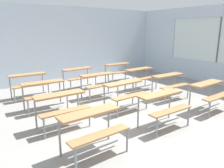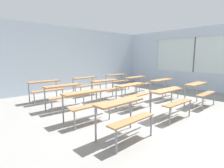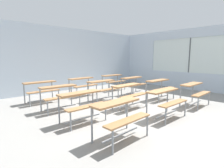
{
  "view_description": "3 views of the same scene",
  "coord_description": "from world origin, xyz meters",
  "views": [
    {
      "loc": [
        -3.12,
        -3.89,
        2.09
      ],
      "look_at": [
        0.29,
        0.91,
        0.58
      ],
      "focal_mm": 34.29,
      "sensor_mm": 36.0,
      "label": 1
    },
    {
      "loc": [
        -3.8,
        -3.3,
        1.6
      ],
      "look_at": [
        -0.01,
        0.96,
        0.71
      ],
      "focal_mm": 28.0,
      "sensor_mm": 36.0,
      "label": 2
    },
    {
      "loc": [
        -3.8,
        -3.3,
        1.6
      ],
      "look_at": [
        0.47,
        1.29,
        0.64
      ],
      "focal_mm": 28.0,
      "sensor_mm": 36.0,
      "label": 3
    }
  ],
  "objects": [
    {
      "name": "ground",
      "position": [
        0.0,
        0.0,
        -0.03
      ],
      "size": [
        10.0,
        9.0,
        0.05
      ],
      "primitive_type": "cube",
      "color": "gray"
    },
    {
      "name": "wall_back",
      "position": [
        0.0,
        4.5,
        1.5
      ],
      "size": [
        10.0,
        0.12,
        3.0
      ],
      "primitive_type": "cube",
      "color": "silver",
      "rests_on": "ground"
    },
    {
      "name": "wall_right",
      "position": [
        5.0,
        -0.13,
        1.45
      ],
      "size": [
        0.12,
        9.0,
        3.0
      ],
      "color": "silver",
      "rests_on": "ground"
    },
    {
      "name": "desk_bench_r0c0",
      "position": [
        -1.46,
        -1.02,
        0.56
      ],
      "size": [
        1.12,
        0.62,
        0.74
      ],
      "rotation": [
        0.0,
        0.0,
        0.03
      ],
      "color": "#A87547",
      "rests_on": "ground"
    },
    {
      "name": "desk_bench_r0c1",
      "position": [
        0.32,
        -0.97,
        0.56
      ],
      "size": [
        1.11,
        0.6,
        0.74
      ],
      "rotation": [
        0.0,
        0.0,
        -0.01
      ],
      "color": "#A87547",
      "rests_on": "ground"
    },
    {
      "name": "desk_bench_r0c2",
      "position": [
        2.05,
        -1.02,
        0.56
      ],
      "size": [
        1.11,
        0.62,
        0.74
      ],
      "rotation": [
        0.0,
        0.0,
        0.02
      ],
      "color": "#A87547",
      "rests_on": "ground"
    },
    {
      "name": "desk_bench_r1c0",
      "position": [
        -1.49,
        0.27,
        0.56
      ],
      "size": [
        1.11,
        0.6,
        0.74
      ],
      "rotation": [
        0.0,
        0.0,
        -0.01
      ],
      "color": "#A87547",
      "rests_on": "ground"
    },
    {
      "name": "desk_bench_r1c1",
      "position": [
        0.28,
        0.29,
        0.56
      ],
      "size": [
        1.11,
        0.62,
        0.74
      ],
      "rotation": [
        0.0,
        0.0,
        0.02
      ],
      "color": "#A87547",
      "rests_on": "ground"
    },
    {
      "name": "desk_bench_r1c2",
      "position": [
        2.02,
        0.27,
        0.56
      ],
      "size": [
        1.12,
        0.63,
        0.74
      ],
      "rotation": [
        0.0,
        0.0,
        -0.04
      ],
      "color": "#A87547",
      "rests_on": "ground"
    },
    {
      "name": "desk_bench_r2c0",
      "position": [
        -1.44,
        1.56,
        0.56
      ],
      "size": [
        1.13,
        0.64,
        0.74
      ],
      "rotation": [
        0.0,
        0.0,
        -0.05
      ],
      "color": "#A87547",
      "rests_on": "ground"
    },
    {
      "name": "desk_bench_r2c1",
      "position": [
        0.29,
        1.6,
        0.56
      ],
      "size": [
        1.11,
        0.62,
        0.74
      ],
      "rotation": [
        0.0,
        0.0,
        -0.02
      ],
      "color": "#A87547",
      "rests_on": "ground"
    },
    {
      "name": "desk_bench_r2c2",
      "position": [
        2.0,
        1.57,
        0.56
      ],
      "size": [
        1.12,
        0.62,
        0.74
      ],
      "rotation": [
        0.0,
        0.0,
        0.03
      ],
      "color": "#A87547",
      "rests_on": "ground"
    },
    {
      "name": "desk_bench_r3c0",
      "position": [
        -1.5,
        2.86,
        0.56
      ],
      "size": [
        1.11,
        0.6,
        0.74
      ],
      "rotation": [
        0.0,
        0.0,
        -0.01
      ],
      "color": "#A87547",
      "rests_on": "ground"
    },
    {
      "name": "desk_bench_r3c1",
      "position": [
        0.24,
        2.87,
        0.56
      ],
      "size": [
        1.13,
        0.64,
        0.74
      ],
      "rotation": [
        0.0,
        0.0,
        0.05
      ],
      "color": "#A87547",
      "rests_on": "ground"
    },
    {
      "name": "desk_bench_r3c2",
      "position": [
        2.05,
        2.9,
        0.56
      ],
      "size": [
        1.12,
        0.64,
        0.74
      ],
      "rotation": [
        0.0,
        0.0,
        -0.04
      ],
      "color": "#A87547",
      "rests_on": "ground"
    }
  ]
}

